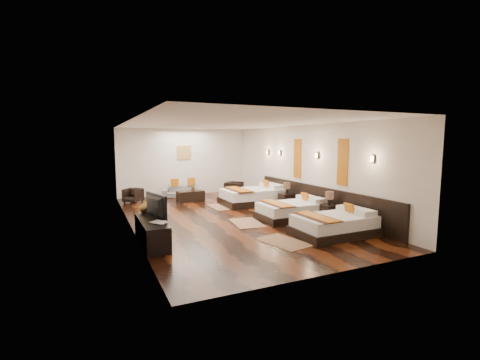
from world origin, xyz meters
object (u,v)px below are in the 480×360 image
nightstand_b (287,199)px  tv (152,206)px  bed_near (335,225)px  armchair_right (234,189)px  sofa (183,191)px  coffee_table (191,196)px  bed_mid (293,210)px  armchair_left (133,195)px  table_plant (193,187)px  tv_console (152,232)px  nightstand_a (329,211)px  book (155,224)px  bed_far (254,196)px  figurine (145,206)px

nightstand_b → tv: 5.35m
bed_near → armchair_right: (0.06, 6.32, 0.05)m
sofa → armchair_right: 2.09m
armchair_right → bed_near: bearing=-136.4°
coffee_table → bed_mid: bearing=-64.7°
tv → armchair_left: 5.28m
armchair_left → table_plant: bearing=28.0°
tv_console → coffee_table: 5.30m
sofa → coffee_table: sofa is taller
armchair_left → nightstand_a: bearing=-6.0°
bed_near → armchair_right: bearing=89.5°
nightstand_b → book: size_ratio=2.53×
bed_near → coffee_table: (-1.92, 5.93, -0.06)m
book → armchair_left: size_ratio=0.59×
bed_far → book: 5.61m
tv_console → figurine: 0.91m
bed_mid → sofa: bearing=110.6°
armchair_right → table_plant: 1.91m
bed_mid → figurine: (-4.19, 0.09, 0.45)m
book → nightstand_b: bearing=28.6°
tv → book: tv is taller
tv_console → sofa: tv_console is taller
armchair_left → tv: bearing=-49.2°
bed_far → armchair_left: (-3.96, 2.14, -0.03)m
nightstand_b → bed_mid: bearing=-116.4°
nightstand_b → figurine: (-4.95, -1.42, 0.40)m
nightstand_b → sofa: nightstand_b is taller
bed_far → table_plant: 2.40m
bed_far → tv: size_ratio=2.37×
armchair_left → coffee_table: armchair_left is taller
bed_far → nightstand_a: nightstand_a is taller
armchair_right → coffee_table: 2.02m
tv_console → bed_near: bearing=-15.3°
bed_far → sofa: (-1.93, 2.60, -0.06)m
bed_far → armchair_right: bed_far is taller
tv → coffee_table: size_ratio=0.96×
bed_near → tv: tv is taller
book → armchair_right: armchair_right is taller
sofa → coffee_table: (0.00, -1.05, -0.04)m
bed_far → armchair_left: size_ratio=3.84×
bed_far → armchair_left: bearing=151.6°
book → table_plant: 5.80m
bed_near → sofa: bearing=105.4°
tv_console → armchair_left: size_ratio=3.04×
nightstand_a → coffee_table: (-2.67, 4.79, -0.11)m
book → coffee_table: 5.74m
bed_far → coffee_table: 2.48m
armchair_left → bed_mid: bearing=-6.9°
nightstand_a → tv: 4.92m
table_plant → bed_mid: bearing=-66.3°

